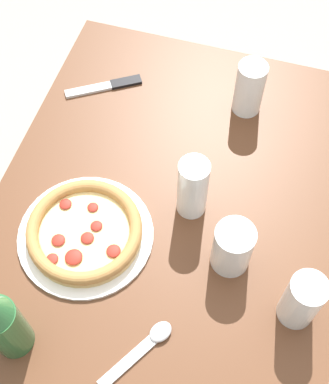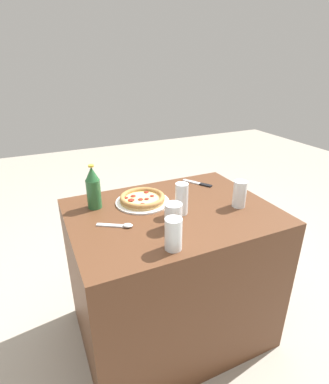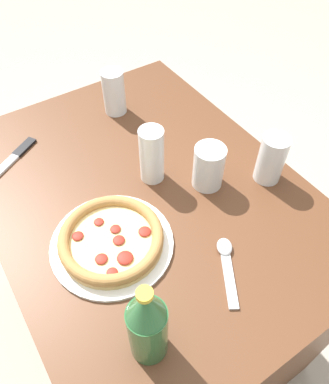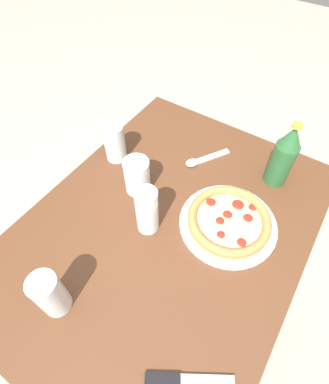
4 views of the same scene
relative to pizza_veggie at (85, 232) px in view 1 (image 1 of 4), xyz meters
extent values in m
plane|color=#A89E8E|center=(0.10, -0.14, -0.78)|extent=(8.00, 8.00, 0.00)
cube|color=#56331E|center=(0.10, -0.14, -0.40)|extent=(0.97, 0.72, 0.77)
cylinder|color=white|center=(0.00, 0.00, -0.01)|extent=(0.27, 0.27, 0.01)
cylinder|color=tan|center=(0.00, 0.00, 0.00)|extent=(0.22, 0.22, 0.01)
cylinder|color=#EACC7F|center=(0.00, 0.00, 0.00)|extent=(0.20, 0.20, 0.00)
torus|color=#AD7A42|center=(0.00, 0.00, 0.01)|extent=(0.23, 0.23, 0.03)
ellipsoid|color=maroon|center=(-0.03, -0.07, 0.01)|extent=(0.03, 0.03, 0.01)
ellipsoid|color=maroon|center=(0.02, -0.02, 0.01)|extent=(0.02, 0.02, 0.01)
ellipsoid|color=maroon|center=(-0.01, -0.01, 0.01)|extent=(0.03, 0.03, 0.01)
ellipsoid|color=maroon|center=(0.04, 0.06, 0.01)|extent=(0.02, 0.02, 0.01)
ellipsoid|color=maroon|center=(0.05, 0.00, 0.01)|extent=(0.02, 0.02, 0.00)
ellipsoid|color=maroon|center=(-0.07, 0.04, 0.01)|extent=(0.02, 0.02, 0.01)
ellipsoid|color=maroon|center=(-0.06, 0.00, 0.01)|extent=(0.03, 0.03, 0.01)
ellipsoid|color=maroon|center=(-0.03, 0.04, 0.01)|extent=(0.03, 0.03, 0.01)
cylinder|color=white|center=(0.03, -0.28, 0.04)|extent=(0.08, 0.08, 0.11)
cylinder|color=beige|center=(0.03, -0.28, 0.01)|extent=(0.06, 0.06, 0.05)
cylinder|color=white|center=(0.12, -0.18, 0.06)|extent=(0.06, 0.06, 0.15)
cylinder|color=silver|center=(0.12, -0.18, 0.02)|extent=(0.05, 0.05, 0.08)
cylinder|color=white|center=(0.41, -0.24, 0.05)|extent=(0.06, 0.06, 0.13)
cylinder|color=black|center=(0.41, -0.24, 0.04)|extent=(0.05, 0.05, 0.11)
cylinder|color=white|center=(-0.04, -0.42, 0.05)|extent=(0.07, 0.07, 0.13)
cylinder|color=#F4A323|center=(-0.04, -0.42, 0.02)|extent=(0.05, 0.05, 0.07)
cylinder|color=#286033|center=(-0.23, 0.05, 0.05)|extent=(0.07, 0.07, 0.14)
cube|color=black|center=(0.41, 0.05, -0.02)|extent=(0.06, 0.08, 0.01)
cube|color=silver|center=(0.36, 0.13, -0.02)|extent=(0.08, 0.10, 0.01)
cube|color=silver|center=(-0.21, -0.16, -0.02)|extent=(0.12, 0.08, 0.01)
ellipsoid|color=silver|center=(-0.14, -0.20, -0.01)|extent=(0.06, 0.05, 0.02)
camera|label=1|loc=(-0.40, -0.28, 0.94)|focal=50.00mm
camera|label=2|loc=(-0.47, -1.28, 0.65)|focal=28.00mm
camera|label=3|loc=(-0.43, 0.15, 0.68)|focal=35.00mm
camera|label=4|loc=(0.46, 0.09, 0.70)|focal=28.00mm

